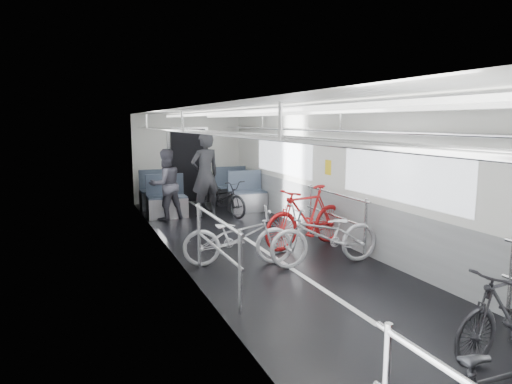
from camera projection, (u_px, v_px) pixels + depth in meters
car_shell at (260, 185)px, 7.84m from camera, size 3.02×14.01×2.41m
bike_left_far at (238, 237)px, 7.02m from camera, size 1.79×1.00×0.89m
bike_right_near at (508, 310)px, 4.27m from camera, size 1.53×0.59×0.90m
bike_right_mid at (325, 235)px, 7.00m from camera, size 1.85×0.73×0.95m
bike_right_far at (306, 217)px, 8.02m from camera, size 1.88×0.90×1.09m
bike_aisle at (223, 198)px, 10.76m from camera, size 1.08×1.72×0.85m
person_standing at (205, 175)px, 10.58m from camera, size 0.81×0.64×1.96m
person_seated at (166, 184)px, 10.25m from camera, size 0.92×0.81×1.60m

